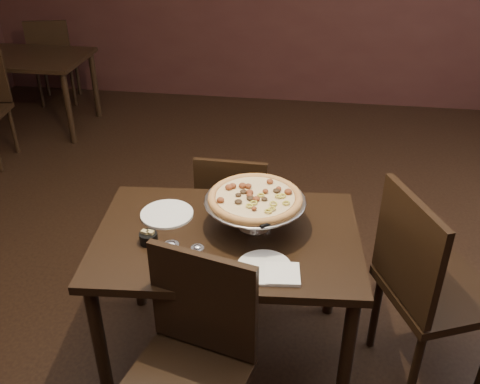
# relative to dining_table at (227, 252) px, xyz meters

# --- Properties ---
(room) EXTENTS (6.04, 7.04, 2.84)m
(room) POSITION_rel_dining_table_xyz_m (-0.00, 0.09, 0.77)
(room) COLOR black
(room) RESTS_ON ground
(dining_table) EXTENTS (1.22, 0.86, 0.73)m
(dining_table) POSITION_rel_dining_table_xyz_m (0.00, 0.00, 0.00)
(dining_table) COLOR black
(dining_table) RESTS_ON ground
(background_table) EXTENTS (1.09, 0.73, 0.68)m
(background_table) POSITION_rel_dining_table_xyz_m (-2.27, 2.54, -0.04)
(background_table) COLOR black
(background_table) RESTS_ON ground
(pizza_stand) EXTENTS (0.45, 0.45, 0.18)m
(pizza_stand) POSITION_rel_dining_table_xyz_m (0.11, 0.08, 0.25)
(pizza_stand) COLOR silver
(pizza_stand) RESTS_ON dining_table
(parmesan_shaker) EXTENTS (0.05, 0.05, 0.09)m
(parmesan_shaker) POSITION_rel_dining_table_xyz_m (-0.08, -0.22, 0.14)
(parmesan_shaker) COLOR #F0E6BA
(parmesan_shaker) RESTS_ON dining_table
(pepper_flake_shaker) EXTENTS (0.07, 0.07, 0.11)m
(pepper_flake_shaker) POSITION_rel_dining_table_xyz_m (-0.19, -0.24, 0.15)
(pepper_flake_shaker) COLOR maroon
(pepper_flake_shaker) RESTS_ON dining_table
(packet_caddy) EXTENTS (0.08, 0.08, 0.06)m
(packet_caddy) POSITION_rel_dining_table_xyz_m (-0.32, -0.10, 0.12)
(packet_caddy) COLOR black
(packet_caddy) RESTS_ON dining_table
(napkin_stack) EXTENTS (0.15, 0.15, 0.01)m
(napkin_stack) POSITION_rel_dining_table_xyz_m (0.26, -0.24, 0.10)
(napkin_stack) COLOR white
(napkin_stack) RESTS_ON dining_table
(plate_left) EXTENTS (0.24, 0.24, 0.01)m
(plate_left) POSITION_rel_dining_table_xyz_m (-0.30, 0.11, 0.10)
(plate_left) COLOR white
(plate_left) RESTS_ON dining_table
(plate_near) EXTENTS (0.22, 0.22, 0.01)m
(plate_near) POSITION_rel_dining_table_xyz_m (0.19, -0.21, 0.10)
(plate_near) COLOR white
(plate_near) RESTS_ON dining_table
(serving_spatula) EXTENTS (0.14, 0.14, 0.02)m
(serving_spatula) POSITION_rel_dining_table_xyz_m (0.20, -0.10, 0.24)
(serving_spatula) COLOR silver
(serving_spatula) RESTS_ON pizza_stand
(chair_far) EXTENTS (0.40, 0.40, 0.83)m
(chair_far) POSITION_rel_dining_table_xyz_m (-0.06, 0.61, -0.18)
(chair_far) COLOR black
(chair_far) RESTS_ON ground
(chair_near) EXTENTS (0.53, 0.53, 0.93)m
(chair_near) POSITION_rel_dining_table_xyz_m (-0.05, -0.53, -0.12)
(chair_near) COLOR black
(chair_near) RESTS_ON ground
(chair_side) EXTENTS (0.60, 0.60, 0.99)m
(chair_side) POSITION_rel_dining_table_xyz_m (0.89, 0.02, -0.09)
(chair_side) COLOR black
(chair_side) RESTS_ON ground
(bg_chair_far) EXTENTS (0.50, 0.50, 0.88)m
(bg_chair_far) POSITION_rel_dining_table_xyz_m (-2.31, 3.14, -0.15)
(bg_chair_far) COLOR black
(bg_chair_far) RESTS_ON ground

